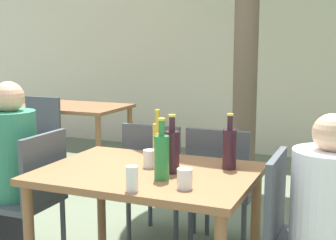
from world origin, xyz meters
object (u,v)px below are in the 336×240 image
at_px(patio_chair_0, 31,192).
at_px(drinking_glass_2, 185,179).
at_px(dining_table_back, 72,113).
at_px(patio_chair_1, 296,231).
at_px(patio_chair_3, 221,183).
at_px(amber_bottle_0, 161,148).
at_px(oil_cruet_4, 158,140).
at_px(green_bottle_3, 162,156).
at_px(person_seated_0, 3,183).
at_px(drinking_glass_1, 132,179).
at_px(wine_bottle_1, 229,148).
at_px(drinking_glass_0, 150,159).
at_px(wine_bottle_2, 172,150).
at_px(patio_chair_2, 157,175).
at_px(dining_table_front, 148,186).
at_px(patio_chair_4, 37,134).

distance_m(patio_chair_0, drinking_glass_2, 1.22).
xyz_separation_m(dining_table_back, patio_chair_1, (2.94, -2.31, -0.14)).
xyz_separation_m(patio_chair_3, amber_bottle_0, (-0.23, -0.54, 0.34)).
distance_m(patio_chair_1, oil_cruet_4, 1.02).
height_order(patio_chair_0, patio_chair_3, same).
bearing_deg(green_bottle_3, person_seated_0, 173.49).
xyz_separation_m(oil_cruet_4, drinking_glass_1, (0.16, -0.66, -0.06)).
relative_size(wine_bottle_1, oil_cruet_4, 1.03).
bearing_deg(wine_bottle_1, drinking_glass_0, -161.58).
height_order(patio_chair_3, wine_bottle_2, wine_bottle_2).
bearing_deg(amber_bottle_0, wine_bottle_2, -47.26).
height_order(patio_chair_0, drinking_glass_1, patio_chair_0).
relative_size(patio_chair_0, oil_cruet_4, 2.90).
height_order(patio_chair_3, green_bottle_3, green_bottle_3).
xyz_separation_m(person_seated_0, drinking_glass_1, (1.17, -0.38, 0.27)).
bearing_deg(green_bottle_3, amber_bottle_0, 114.27).
bearing_deg(green_bottle_3, drinking_glass_1, -102.68).
bearing_deg(patio_chair_0, drinking_glass_0, 94.61).
xyz_separation_m(amber_bottle_0, drinking_glass_0, (-0.04, -0.08, -0.05)).
xyz_separation_m(patio_chair_1, patio_chair_2, (-1.09, 0.68, 0.00)).
distance_m(patio_chair_2, drinking_glass_2, 1.12).
bearing_deg(drinking_glass_1, dining_table_front, 103.71).
bearing_deg(patio_chair_2, person_seated_0, 39.23).
distance_m(patio_chair_4, drinking_glass_1, 3.00).
relative_size(wine_bottle_1, drinking_glass_0, 3.12).
distance_m(dining_table_front, patio_chair_4, 2.67).
relative_size(dining_table_front, dining_table_back, 0.95).
relative_size(dining_table_back, patio_chair_3, 1.41).
distance_m(patio_chair_1, amber_bottle_0, 0.90).
height_order(patio_chair_4, drinking_glass_1, patio_chair_4).
xyz_separation_m(patio_chair_1, green_bottle_3, (-0.70, -0.14, 0.37)).
bearing_deg(drinking_glass_1, patio_chair_1, 26.92).
xyz_separation_m(patio_chair_2, patio_chair_4, (-1.85, 0.97, 0.00)).
bearing_deg(wine_bottle_1, patio_chair_0, -170.43).
bearing_deg(patio_chair_3, patio_chair_1, 131.38).
relative_size(green_bottle_3, drinking_glass_0, 3.19).
bearing_deg(oil_cruet_4, patio_chair_1, -17.15).
bearing_deg(drinking_glass_1, patio_chair_4, 137.17).
bearing_deg(drinking_glass_2, wine_bottle_1, 77.12).
xyz_separation_m(patio_chair_3, wine_bottle_2, (-0.10, -0.68, 0.36)).
bearing_deg(wine_bottle_1, person_seated_0, -171.90).
distance_m(oil_cruet_4, drinking_glass_0, 0.23).
relative_size(patio_chair_1, patio_chair_2, 1.00).
bearing_deg(green_bottle_3, dining_table_back, 132.46).
xyz_separation_m(drinking_glass_0, drinking_glass_1, (0.11, -0.45, 0.01)).
relative_size(patio_chair_0, patio_chair_1, 1.00).
bearing_deg(drinking_glass_2, drinking_glass_0, 137.51).
height_order(wine_bottle_1, drinking_glass_1, wine_bottle_1).
xyz_separation_m(patio_chair_4, amber_bottle_0, (2.12, -1.50, 0.34)).
relative_size(amber_bottle_0, drinking_glass_2, 2.63).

